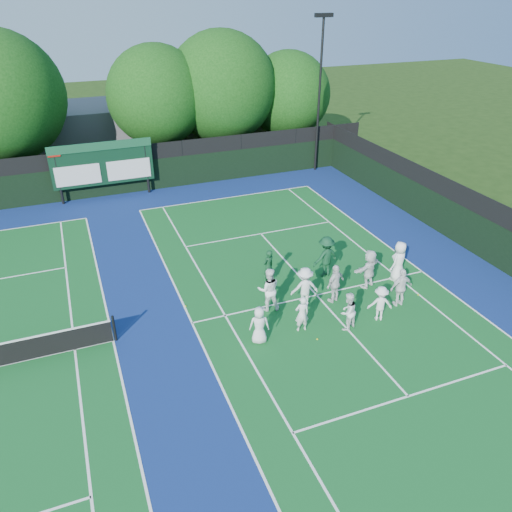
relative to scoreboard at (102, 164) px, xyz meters
name	(u,v)px	position (x,y,z in m)	size (l,w,h in m)	color
ground	(328,308)	(7.01, -15.59, -2.19)	(120.00, 120.00, 0.00)	#1D370F
court_apron	(179,326)	(1.01, -14.59, -2.19)	(34.00, 32.00, 0.01)	navy
near_court	(316,295)	(7.01, -14.59, -2.18)	(11.05, 23.85, 0.01)	#125922
back_fence	(120,173)	(1.01, 0.41, -0.83)	(34.00, 0.08, 3.00)	black
divider_fence_right	(488,233)	(16.01, -14.59, -0.83)	(0.08, 32.00, 3.00)	black
scoreboard	(102,164)	(0.00, 0.00, 0.00)	(6.00, 0.21, 3.55)	black
clubhouse	(157,127)	(5.01, 8.41, -0.19)	(18.00, 6.00, 4.00)	#5C5C61
light_pole_right	(320,78)	(14.51, 0.11, 4.11)	(1.20, 0.30, 10.12)	black
tree_b	(2,100)	(-4.97, 3.99, 3.38)	(7.85, 7.85, 9.69)	black
tree_c	(159,98)	(4.53, 3.99, 2.82)	(6.59, 6.59, 8.48)	black
tree_d	(224,90)	(9.07, 3.99, 3.05)	(7.54, 7.54, 9.21)	black
tree_e	(289,96)	(14.13, 3.99, 2.25)	(6.15, 6.15, 7.68)	black
tennis_ball_0	(317,339)	(5.63, -17.31, -2.16)	(0.07, 0.07, 0.07)	yellow
tennis_ball_1	(327,266)	(8.65, -12.54, -2.16)	(0.07, 0.07, 0.07)	yellow
tennis_ball_2	(418,295)	(11.07, -16.18, -2.16)	(0.07, 0.07, 0.07)	yellow
tennis_ball_3	(186,306)	(1.58, -13.39, -2.16)	(0.07, 0.07, 0.07)	yellow
tennis_ball_4	(329,254)	(9.28, -11.51, -2.16)	(0.07, 0.07, 0.07)	yellow
tennis_ball_5	(391,278)	(10.77, -14.62, -2.16)	(0.07, 0.07, 0.07)	yellow
player_front_0	(259,325)	(3.57, -16.61, -1.43)	(0.74, 0.48, 1.52)	silver
player_front_1	(302,314)	(5.34, -16.54, -1.44)	(0.55, 0.36, 1.50)	white
player_front_2	(348,311)	(7.01, -17.06, -1.40)	(0.77, 0.60, 1.57)	white
player_front_3	(380,303)	(8.50, -17.01, -1.45)	(0.96, 0.55, 1.49)	white
player_front_4	(401,287)	(9.85, -16.46, -1.34)	(1.00, 0.42, 1.71)	white
player_back_0	(269,289)	(4.71, -14.76, -1.25)	(0.91, 0.71, 1.88)	white
player_back_1	(305,287)	(6.17, -15.06, -1.31)	(1.14, 0.66, 1.76)	silver
player_back_2	(335,283)	(7.48, -15.24, -1.33)	(1.01, 0.42, 1.73)	silver
player_back_3	(369,269)	(9.44, -14.72, -1.31)	(1.64, 0.52, 1.77)	white
player_back_4	(399,261)	(10.96, -14.72, -1.25)	(0.92, 0.60, 1.87)	white
coach_left	(268,267)	(5.48, -12.87, -1.38)	(0.59, 0.39, 1.62)	#0F3A1D
coach_right	(326,257)	(8.11, -13.24, -1.21)	(1.26, 0.72, 1.95)	#103A20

